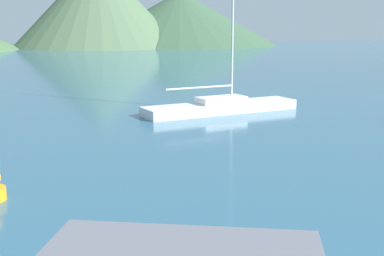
# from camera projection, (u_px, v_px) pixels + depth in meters

# --- Properties ---
(sailboat_inner) EXTENTS (8.78, 4.09, 10.79)m
(sailboat_inner) POSITION_uv_depth(u_px,v_px,m) (221.00, 105.00, 28.22)
(sailboat_inner) COLOR white
(sailboat_inner) RESTS_ON ground_plane
(hill_central) EXTENTS (31.46, 31.46, 16.20)m
(hill_central) POSITION_uv_depth(u_px,v_px,m) (98.00, 2.00, 99.01)
(hill_central) COLOR #4C6647
(hill_central) RESTS_ON ground_plane
(hill_east) EXTENTS (39.09, 39.09, 10.58)m
(hill_east) POSITION_uv_depth(u_px,v_px,m) (180.00, 18.00, 107.65)
(hill_east) COLOR #38563D
(hill_east) RESTS_ON ground_plane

